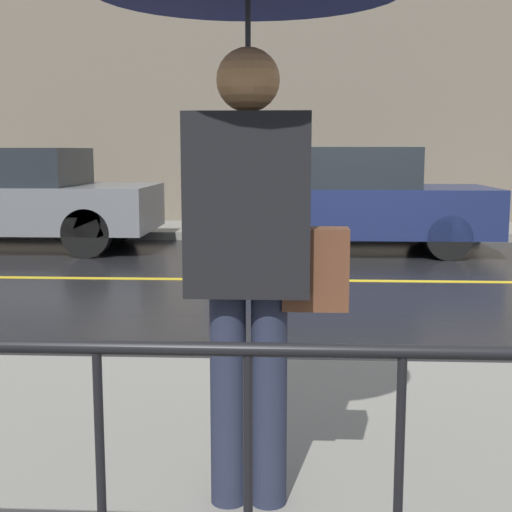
# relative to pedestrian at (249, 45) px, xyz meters

# --- Properties ---
(ground_plane) EXTENTS (80.00, 80.00, 0.00)m
(ground_plane) POSITION_rel_pedestrian_xyz_m (0.99, 5.45, -1.84)
(ground_plane) COLOR black
(sidewalk_near) EXTENTS (28.00, 3.03, 0.13)m
(sidewalk_near) POSITION_rel_pedestrian_xyz_m (0.99, 0.38, -1.77)
(sidewalk_near) COLOR gray
(sidewalk_near) RESTS_ON ground_plane
(sidewalk_far) EXTENTS (28.00, 1.95, 0.13)m
(sidewalk_far) POSITION_rel_pedestrian_xyz_m (0.99, 9.98, -1.77)
(sidewalk_far) COLOR gray
(sidewalk_far) RESTS_ON ground_plane
(lane_marking) EXTENTS (25.20, 0.12, 0.01)m
(lane_marking) POSITION_rel_pedestrian_xyz_m (0.99, 5.45, -1.83)
(lane_marking) COLOR gold
(lane_marking) RESTS_ON ground_plane
(building_storefront) EXTENTS (28.00, 0.30, 5.43)m
(building_storefront) POSITION_rel_pedestrian_xyz_m (0.99, 11.11, 0.88)
(building_storefront) COLOR #706656
(building_storefront) RESTS_ON ground_plane
(pedestrian) EXTENTS (1.10, 1.10, 2.13)m
(pedestrian) POSITION_rel_pedestrian_xyz_m (0.00, 0.00, 0.00)
(pedestrian) COLOR #23283D
(pedestrian) RESTS_ON sidewalk_near
(car_grey) EXTENTS (4.01, 1.92, 1.50)m
(car_grey) POSITION_rel_pedestrian_xyz_m (-3.98, 7.91, -1.07)
(car_grey) COLOR slate
(car_grey) RESTS_ON ground_plane
(car_navy) EXTENTS (4.02, 1.86, 1.52)m
(car_navy) POSITION_rel_pedestrian_xyz_m (0.96, 7.91, -1.08)
(car_navy) COLOR #19234C
(car_navy) RESTS_ON ground_plane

